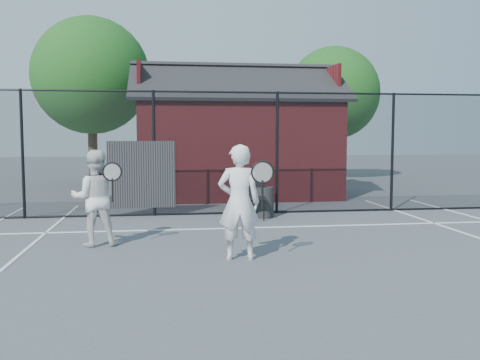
{
  "coord_description": "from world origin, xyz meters",
  "views": [
    {
      "loc": [
        -1.77,
        -7.92,
        1.96
      ],
      "look_at": [
        -0.35,
        2.0,
        1.1
      ],
      "focal_mm": 40.0,
      "sensor_mm": 36.0,
      "label": 1
    }
  ],
  "objects": [
    {
      "name": "ground",
      "position": [
        0.0,
        0.0,
        0.0
      ],
      "size": [
        80.0,
        80.0,
        0.0
      ],
      "primitive_type": "plane",
      "color": "#4B5056",
      "rests_on": "ground"
    },
    {
      "name": "court_lines",
      "position": [
        0.0,
        -1.32,
        0.01
      ],
      "size": [
        11.02,
        18.0,
        0.01
      ],
      "color": "white",
      "rests_on": "ground"
    },
    {
      "name": "fence",
      "position": [
        -0.3,
        5.0,
        1.45
      ],
      "size": [
        22.04,
        3.0,
        3.0
      ],
      "color": "black",
      "rests_on": "ground"
    },
    {
      "name": "clubhouse",
      "position": [
        0.5,
        9.0,
        1.61
      ],
      "size": [
        6.5,
        4.36,
        4.19
      ],
      "color": "maroon",
      "rests_on": "ground"
    },
    {
      "name": "tree_left",
      "position": [
        -4.5,
        13.5,
        4.19
      ],
      "size": [
        4.48,
        4.48,
        6.44
      ],
      "color": "#302313",
      "rests_on": "ground"
    },
    {
      "name": "tree_right",
      "position": [
        5.5,
        14.5,
        3.71
      ],
      "size": [
        3.97,
        3.97,
        5.7
      ],
      "color": "#302313",
      "rests_on": "ground"
    },
    {
      "name": "player_front",
      "position": [
        -0.61,
        0.25,
        0.91
      ],
      "size": [
        0.83,
        0.63,
        1.81
      ],
      "color": "white",
      "rests_on": "ground"
    },
    {
      "name": "player_back",
      "position": [
        -2.98,
        1.64,
        0.85
      ],
      "size": [
        0.94,
        0.7,
        1.69
      ],
      "color": "silver",
      "rests_on": "ground"
    },
    {
      "name": "chair_left",
      "position": [
        0.11,
        4.6,
        0.44
      ],
      "size": [
        0.43,
        0.45,
        0.89
      ],
      "primitive_type": "cube",
      "rotation": [
        0.0,
        0.0,
        -0.0
      ],
      "color": "black",
      "rests_on": "ground"
    },
    {
      "name": "chair_right",
      "position": [
        0.25,
        4.1,
        0.57
      ],
      "size": [
        0.58,
        0.6,
        1.13
      ],
      "primitive_type": "cube",
      "rotation": [
        0.0,
        0.0,
        -0.06
      ],
      "color": "black",
      "rests_on": "ground"
    },
    {
      "name": "waste_bin",
      "position": [
        0.54,
        4.37,
        0.36
      ],
      "size": [
        0.53,
        0.53,
        0.72
      ],
      "primitive_type": "cylinder",
      "rotation": [
        0.0,
        0.0,
        0.08
      ],
      "color": "black",
      "rests_on": "ground"
    }
  ]
}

